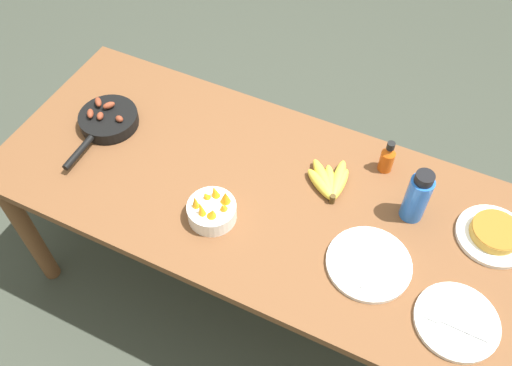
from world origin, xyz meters
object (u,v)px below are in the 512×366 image
Objects in this scene: skillet at (108,120)px; hot_sauce_bottle at (387,158)px; frittata_plate_center at (494,234)px; fruit_bowl_mango at (212,210)px; banana_bunch at (330,182)px; water_bottle at (417,197)px; empty_plate_far_left at (457,321)px; empty_plate_near_front at (369,264)px.

skillet is 1.04m from hot_sauce_bottle.
frittata_plate_center is 0.43m from hot_sauce_bottle.
fruit_bowl_mango is at bearing 69.03° from skillet.
skillet is 0.59m from fruit_bowl_mango.
water_bottle is (0.29, 0.00, 0.08)m from banana_bunch.
empty_plate_far_left is 0.60m from hot_sauce_bottle.
hot_sauce_bottle is (-0.07, 0.40, 0.05)m from empty_plate_near_front.
empty_plate_near_front is (0.22, -0.24, -0.01)m from banana_bunch.
empty_plate_far_left is 0.40m from water_bottle.
empty_plate_near_front is 0.30m from empty_plate_far_left.
empty_plate_near_front is at bearing -47.23° from banana_bunch.
fruit_bowl_mango is at bearing -135.26° from hot_sauce_bottle.
empty_plate_near_front is 0.27m from water_bottle.
skillet is 1.80× the size of water_bottle.
skillet is 1.16m from water_bottle.
hot_sauce_bottle reaches higher than empty_plate_far_left.
hot_sauce_bottle is at bearing 162.79° from frittata_plate_center.
skillet is at bearing 160.52° from fruit_bowl_mango.
skillet reaches higher than frittata_plate_center.
banana_bunch is 1.21× the size of fruit_bowl_mango.
empty_plate_far_left is at bearing 79.55° from skillet.
empty_plate_far_left is 0.82m from fruit_bowl_mango.
frittata_plate_center is 0.96× the size of empty_plate_far_left.
fruit_bowl_mango is at bearing -153.41° from water_bottle.
skillet is at bearing 172.34° from empty_plate_near_front.
fruit_bowl_mango is 1.20× the size of hot_sauce_bottle.
hot_sauce_bottle is at bearing 127.93° from empty_plate_far_left.
water_bottle is 0.21m from hot_sauce_bottle.
frittata_plate_center is 0.35m from empty_plate_far_left.
empty_plate_near_front is (-0.33, -0.27, -0.01)m from frittata_plate_center.
frittata_plate_center is at bearing 3.33° from banana_bunch.
skillet is 1.42× the size of empty_plate_near_front.
water_bottle is at bearing 75.19° from empty_plate_near_front.
empty_plate_near_front is at bearing 80.85° from skillet.
skillet reaches higher than empty_plate_near_front.
skillet is at bearing -173.73° from banana_bunch.
fruit_bowl_mango is at bearing 178.61° from empty_plate_far_left.
water_bottle is (0.06, 0.25, 0.09)m from empty_plate_near_front.
water_bottle is at bearing 0.93° from banana_bunch.
empty_plate_far_left is (0.29, -0.07, 0.00)m from empty_plate_near_front.
frittata_plate_center reaches higher than empty_plate_near_front.
hot_sauce_bottle is at bearing 46.69° from banana_bunch.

